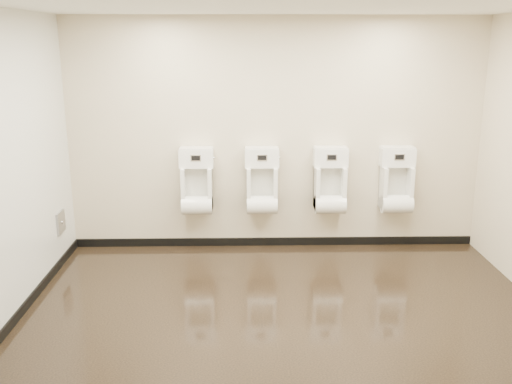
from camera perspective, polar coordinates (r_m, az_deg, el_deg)
ground at (r=5.67m, az=2.79°, el=-11.48°), size 5.00×3.50×0.00m
ceiling at (r=5.08m, az=3.21°, el=18.09°), size 5.00×3.50×0.00m
back_wall at (r=6.91m, az=1.92°, el=5.65°), size 5.00×0.02×2.80m
front_wall at (r=3.51m, az=5.06°, el=-3.78°), size 5.00×0.02×2.80m
left_wall at (r=5.60m, az=-23.50°, el=2.15°), size 0.02×3.50×2.80m
tile_overlay_left at (r=5.59m, az=-23.45°, el=2.15°), size 0.01×3.50×2.80m
skirting_back at (r=7.24m, az=1.83°, el=-4.96°), size 5.00×0.02×0.10m
skirting_left at (r=6.01m, az=-22.03°, el=-10.48°), size 0.02×3.50×0.10m
access_panel at (r=6.90m, az=-18.94°, el=-2.88°), size 0.04×0.25×0.25m
urinal_0 at (r=6.91m, az=-5.93°, el=0.60°), size 0.42×0.32×0.78m
urinal_1 at (r=6.89m, az=0.59°, el=0.64°), size 0.42×0.32×0.78m
urinal_2 at (r=6.96m, az=7.42°, el=0.68°), size 0.42×0.32×0.78m
urinal_3 at (r=7.13m, az=13.86°, el=0.70°), size 0.42×0.32×0.78m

